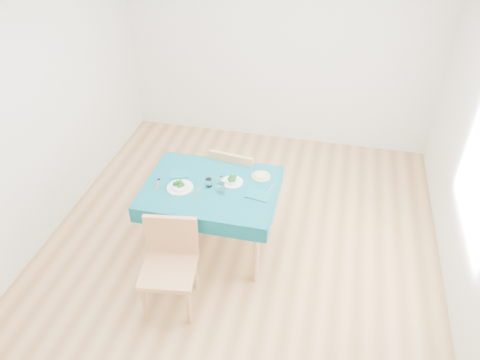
% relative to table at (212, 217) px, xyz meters
% --- Properties ---
extents(room_shell, '(4.02, 4.52, 2.73)m').
position_rel_table_xyz_m(room_shell, '(0.28, 0.04, 0.97)').
color(room_shell, '#9D7041').
rests_on(room_shell, ground).
extents(table, '(1.25, 0.95, 0.76)m').
position_rel_table_xyz_m(table, '(0.00, 0.00, 0.00)').
color(table, '#085161').
rests_on(table, ground).
extents(chair_near, '(0.53, 0.57, 1.16)m').
position_rel_table_xyz_m(chair_near, '(-0.16, -0.81, 0.20)').
color(chair_near, tan).
rests_on(chair_near, ground).
extents(chair_far, '(0.53, 0.57, 1.17)m').
position_rel_table_xyz_m(chair_far, '(0.12, 0.65, 0.20)').
color(chair_far, tan).
rests_on(chair_far, ground).
extents(bowl_near, '(0.25, 0.25, 0.08)m').
position_rel_table_xyz_m(bowl_near, '(-0.27, -0.09, 0.42)').
color(bowl_near, white).
rests_on(bowl_near, table).
extents(bowl_far, '(0.21, 0.21, 0.06)m').
position_rel_table_xyz_m(bowl_far, '(0.18, 0.10, 0.41)').
color(bowl_far, white).
rests_on(bowl_far, table).
extents(fork_near, '(0.06, 0.19, 0.00)m').
position_rel_table_xyz_m(fork_near, '(-0.50, -0.09, 0.38)').
color(fork_near, silver).
rests_on(fork_near, table).
extents(knife_near, '(0.06, 0.20, 0.00)m').
position_rel_table_xyz_m(knife_near, '(-0.10, -0.10, 0.38)').
color(knife_near, silver).
rests_on(knife_near, table).
extents(fork_far, '(0.08, 0.16, 0.00)m').
position_rel_table_xyz_m(fork_far, '(0.08, 0.11, 0.38)').
color(fork_far, silver).
rests_on(fork_far, table).
extents(knife_far, '(0.09, 0.19, 0.00)m').
position_rel_table_xyz_m(knife_far, '(0.55, 0.08, 0.38)').
color(knife_far, silver).
rests_on(knife_far, table).
extents(napkin_near, '(0.21, 0.18, 0.01)m').
position_rel_table_xyz_m(napkin_near, '(-0.35, 0.11, 0.38)').
color(napkin_near, '#0C5B6B').
rests_on(napkin_near, table).
extents(napkin_far, '(0.24, 0.18, 0.01)m').
position_rel_table_xyz_m(napkin_far, '(0.47, -0.04, 0.39)').
color(napkin_far, '#0C5B6B').
rests_on(napkin_far, table).
extents(tumbler_center, '(0.06, 0.06, 0.08)m').
position_rel_table_xyz_m(tumbler_center, '(-0.02, 0.00, 0.42)').
color(tumbler_center, white).
rests_on(tumbler_center, table).
extents(tumbler_side, '(0.07, 0.07, 0.09)m').
position_rel_table_xyz_m(tumbler_side, '(0.12, -0.06, 0.43)').
color(tumbler_side, white).
rests_on(tumbler_side, table).
extents(side_plate, '(0.19, 0.19, 0.01)m').
position_rel_table_xyz_m(side_plate, '(0.44, 0.26, 0.38)').
color(side_plate, '#8ABC5B').
rests_on(side_plate, table).
extents(bread_slice, '(0.14, 0.14, 0.02)m').
position_rel_table_xyz_m(bread_slice, '(0.44, 0.26, 0.40)').
color(bread_slice, beige).
rests_on(bread_slice, side_plate).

